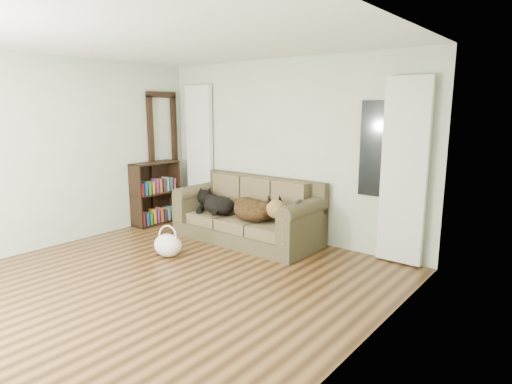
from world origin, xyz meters
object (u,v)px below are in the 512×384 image
Objects in this scene: dog_shepherd at (255,211)px; bookshelf at (156,194)px; sofa at (246,210)px; tote_bag at (168,244)px; dog_black_lab at (217,205)px.

bookshelf is at bearing 25.82° from dog_shepherd.
bookshelf is at bearing -173.21° from sofa.
dog_shepherd is 1.82× the size of tote_bag.
tote_bag is (-0.58, -1.11, -0.33)m from dog_shepherd.
sofa is 2.91× the size of dog_shepherd.
dog_black_lab is 1.13m from tote_bag.
tote_bag is at bearing -106.44° from sofa.
sofa is 0.49m from dog_black_lab.
dog_black_lab is 0.71m from dog_shepherd.
bookshelf reaches higher than dog_black_lab.
dog_shepherd is 1.29m from tote_bag.
bookshelf is at bearing -145.26° from dog_black_lab.
dog_shepherd is at bearing -18.55° from sofa.
sofa is 3.33× the size of dog_black_lab.
sofa is 1.27m from tote_bag.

